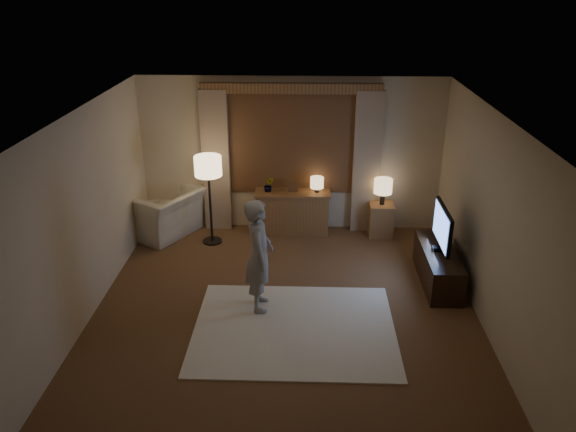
{
  "coord_description": "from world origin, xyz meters",
  "views": [
    {
      "loc": [
        0.26,
        -6.21,
        4.1
      ],
      "look_at": [
        0.02,
        0.6,
        1.13
      ],
      "focal_mm": 35.0,
      "sensor_mm": 36.0,
      "label": 1
    }
  ],
  "objects_px": {
    "tv_stand": "(438,266)",
    "sideboard": "(293,213)",
    "armchair": "(164,212)",
    "side_table": "(381,220)",
    "person": "(259,255)"
  },
  "relations": [
    {
      "from": "tv_stand",
      "to": "sideboard",
      "type": "bearing_deg",
      "value": 142.82
    },
    {
      "from": "side_table",
      "to": "tv_stand",
      "type": "xyz_separation_m",
      "value": [
        0.63,
        -1.56,
        -0.03
      ]
    },
    {
      "from": "side_table",
      "to": "tv_stand",
      "type": "distance_m",
      "value": 1.68
    },
    {
      "from": "sideboard",
      "to": "side_table",
      "type": "bearing_deg",
      "value": -1.93
    },
    {
      "from": "sideboard",
      "to": "tv_stand",
      "type": "xyz_separation_m",
      "value": [
        2.12,
        -1.61,
        -0.1
      ]
    },
    {
      "from": "side_table",
      "to": "tv_stand",
      "type": "height_order",
      "value": "side_table"
    },
    {
      "from": "armchair",
      "to": "tv_stand",
      "type": "height_order",
      "value": "armchair"
    },
    {
      "from": "sideboard",
      "to": "person",
      "type": "xyz_separation_m",
      "value": [
        -0.36,
        -2.37,
        0.43
      ]
    },
    {
      "from": "armchair",
      "to": "tv_stand",
      "type": "distance_m",
      "value": 4.54
    },
    {
      "from": "side_table",
      "to": "sideboard",
      "type": "bearing_deg",
      "value": 178.07
    },
    {
      "from": "sideboard",
      "to": "side_table",
      "type": "xyz_separation_m",
      "value": [
        1.48,
        -0.05,
        -0.07
      ]
    },
    {
      "from": "armchair",
      "to": "side_table",
      "type": "bearing_deg",
      "value": 120.62
    },
    {
      "from": "side_table",
      "to": "tv_stand",
      "type": "bearing_deg",
      "value": -67.88
    },
    {
      "from": "armchair",
      "to": "person",
      "type": "bearing_deg",
      "value": 68.21
    },
    {
      "from": "armchair",
      "to": "person",
      "type": "distance_m",
      "value": 2.91
    }
  ]
}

